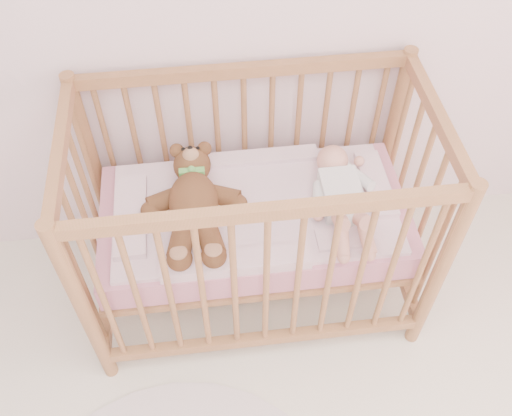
{
  "coord_description": "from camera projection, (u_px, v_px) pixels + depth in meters",
  "views": [
    {
      "loc": [
        -0.07,
        0.17,
        2.28
      ],
      "look_at": [
        0.1,
        1.55,
        0.62
      ],
      "focal_mm": 40.0,
      "sensor_mm": 36.0,
      "label": 1
    }
  ],
  "objects": [
    {
      "name": "crib",
      "position": [
        254.0,
        218.0,
        2.29
      ],
      "size": [
        1.36,
        0.76,
        1.0
      ],
      "primitive_type": null,
      "color": "#AD6E49",
      "rests_on": "floor"
    },
    {
      "name": "mattress",
      "position": [
        254.0,
        220.0,
        2.3
      ],
      "size": [
        1.22,
        0.62,
        0.13
      ],
      "primitive_type": "cube",
      "color": "pink",
      "rests_on": "crib"
    },
    {
      "name": "blanket",
      "position": [
        254.0,
        208.0,
        2.25
      ],
      "size": [
        1.1,
        0.58,
        0.06
      ],
      "primitive_type": null,
      "color": "#EDA3B9",
      "rests_on": "mattress"
    },
    {
      "name": "baby",
      "position": [
        341.0,
        191.0,
        2.2
      ],
      "size": [
        0.28,
        0.57,
        0.14
      ],
      "primitive_type": null,
      "rotation": [
        0.0,
        0.0,
        -0.0
      ],
      "color": "white",
      "rests_on": "blanket"
    },
    {
      "name": "teddy_bear",
      "position": [
        194.0,
        203.0,
        2.15
      ],
      "size": [
        0.43,
        0.6,
        0.17
      ],
      "primitive_type": null,
      "rotation": [
        0.0,
        0.0,
        -0.02
      ],
      "color": "brown",
      "rests_on": "blanket"
    }
  ]
}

